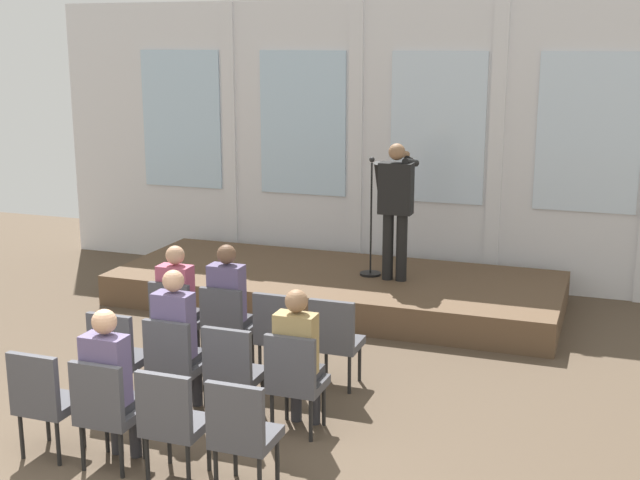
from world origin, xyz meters
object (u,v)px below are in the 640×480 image
at_px(chair_r1_c1, 174,360).
at_px(chair_r1_c2, 233,368).
at_px(chair_r2_c0, 44,397).
at_px(audience_r0_c1, 229,301).
at_px(audience_r1_c1, 177,334).
at_px(chair_r1_c0, 118,352).
at_px(mic_stand, 371,250).
at_px(chair_r0_c2, 279,330).
at_px(chair_r1_c3, 295,377).
at_px(chair_r0_c3, 335,337).
at_px(chair_r2_c3, 242,430).
at_px(speaker, 396,201).
at_px(chair_r0_c0, 175,318).
at_px(audience_r1_c3, 298,353).
at_px(audience_r2_c1, 110,379).
at_px(chair_r2_c2, 172,418).
at_px(chair_r2_c1, 106,407).
at_px(audience_r0_c0, 178,298).
at_px(chair_r0_c1, 226,324).

bearing_deg(chair_r1_c1, chair_r1_c2, 0.00).
bearing_deg(chair_r2_c0, audience_r0_c1, 75.26).
bearing_deg(audience_r1_c1, chair_r1_c0, -172.49).
bearing_deg(mic_stand, chair_r0_c2, -92.91).
bearing_deg(chair_r1_c3, chair_r0_c3, 90.00).
bearing_deg(chair_r1_c1, audience_r1_c1, 90.00).
relative_size(chair_r0_c2, chair_r0_c3, 1.00).
bearing_deg(chair_r2_c3, audience_r0_c1, 117.75).
bearing_deg(speaker, chair_r0_c2, -100.46).
bearing_deg(chair_r0_c0, speaker, 57.76).
distance_m(chair_r1_c2, audience_r1_c3, 0.63).
bearing_deg(chair_r1_c0, audience_r2_c1, -59.52).
height_order(audience_r1_c3, chair_r2_c3, audience_r1_c3).
height_order(chair_r0_c2, chair_r0_c3, same).
relative_size(chair_r0_c0, chair_r0_c3, 1.00).
distance_m(mic_stand, chair_r1_c2, 3.88).
xyz_separation_m(chair_r2_c0, chair_r2_c2, (1.19, 0.00, 0.00)).
xyz_separation_m(audience_r1_c1, audience_r2_c1, (0.00, -1.09, -0.02)).
relative_size(chair_r1_c2, chair_r2_c3, 1.00).
relative_size(chair_r0_c0, chair_r1_c0, 1.00).
bearing_deg(chair_r1_c2, mic_stand, 87.91).
height_order(audience_r1_c3, chair_r2_c1, audience_r1_c3).
bearing_deg(chair_r2_c2, chair_r0_c0, 118.60).
distance_m(audience_r0_c1, audience_r2_c1, 2.18).
bearing_deg(audience_r0_c0, audience_r1_c3, -31.45).
xyz_separation_m(mic_stand, chair_r1_c0, (-1.33, -3.87, -0.20)).
distance_m(chair_r0_c2, chair_r2_c0, 2.49).
distance_m(audience_r0_c0, audience_r1_c3, 2.09).
xyz_separation_m(chair_r0_c1, audience_r1_c1, (0.00, -1.01, 0.23)).
relative_size(chair_r0_c0, chair_r2_c1, 1.00).
bearing_deg(audience_r1_c1, chair_r0_c0, 120.43).
xyz_separation_m(audience_r0_c0, chair_r2_c2, (1.19, -2.27, -0.19)).
bearing_deg(chair_r2_c1, chair_r0_c2, 74.75).
relative_size(chair_r1_c0, chair_r1_c3, 1.00).
bearing_deg(chair_r0_c1, chair_r2_c1, -90.00).
relative_size(mic_stand, audience_r2_c1, 1.16).
bearing_deg(audience_r1_c1, chair_r1_c1, -90.00).
height_order(speaker, chair_r1_c1, speaker).
bearing_deg(audience_r0_c1, chair_r1_c3, -44.52).
bearing_deg(audience_r1_c3, speaker, 91.60).
height_order(chair_r1_c1, audience_r1_c1, audience_r1_c1).
distance_m(audience_r0_c0, audience_r0_c1, 0.60).
bearing_deg(chair_r1_c2, chair_r2_c2, -90.00).
xyz_separation_m(chair_r2_c0, chair_r2_c1, (0.60, 0.00, 0.00)).
height_order(chair_r0_c2, chair_r1_c2, same).
bearing_deg(chair_r0_c2, chair_r0_c0, 180.00).
bearing_deg(chair_r2_c0, audience_r2_c1, 7.69).
bearing_deg(chair_r2_c3, chair_r2_c1, 180.00).
xyz_separation_m(chair_r1_c1, audience_r1_c1, (0.00, 0.08, 0.23)).
bearing_deg(audience_r2_c1, audience_r1_c1, 90.00).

